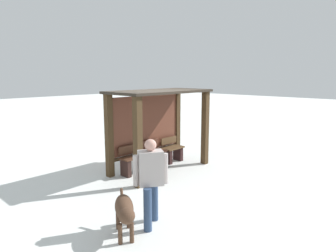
{
  "coord_description": "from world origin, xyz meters",
  "views": [
    {
      "loc": [
        -5.72,
        -5.65,
        2.61
      ],
      "look_at": [
        0.17,
        -0.13,
        1.23
      ],
      "focal_mm": 32.0,
      "sensor_mm": 36.0,
      "label": 1
    }
  ],
  "objects_px": {
    "person_walking": "(151,176)",
    "dog": "(124,210)",
    "bus_shelter": "(155,116)",
    "bench_center_inside": "(154,156)",
    "bench_right_inside": "(172,152)",
    "bench_left_inside": "(132,163)"
  },
  "relations": [
    {
      "from": "person_walking",
      "to": "dog",
      "type": "relative_size",
      "value": 1.63
    },
    {
      "from": "bus_shelter",
      "to": "bench_center_inside",
      "type": "distance_m",
      "value": 1.16
    },
    {
      "from": "bench_center_inside",
      "to": "bench_right_inside",
      "type": "distance_m",
      "value": 0.78
    },
    {
      "from": "bench_center_inside",
      "to": "person_walking",
      "type": "bearing_deg",
      "value": -134.98
    },
    {
      "from": "bench_center_inside",
      "to": "dog",
      "type": "distance_m",
      "value": 3.75
    },
    {
      "from": "bench_center_inside",
      "to": "bench_right_inside",
      "type": "xyz_separation_m",
      "value": [
        0.78,
        0.0,
        -0.02
      ]
    },
    {
      "from": "bench_right_inside",
      "to": "dog",
      "type": "height_order",
      "value": "bench_right_inside"
    },
    {
      "from": "bench_right_inside",
      "to": "bench_center_inside",
      "type": "bearing_deg",
      "value": -179.93
    },
    {
      "from": "bench_left_inside",
      "to": "bench_right_inside",
      "type": "xyz_separation_m",
      "value": [
        1.57,
        -0.0,
        -0.0
      ]
    },
    {
      "from": "bench_center_inside",
      "to": "person_walking",
      "type": "relative_size",
      "value": 0.5
    },
    {
      "from": "bus_shelter",
      "to": "bench_right_inside",
      "type": "relative_size",
      "value": 3.91
    },
    {
      "from": "dog",
      "to": "person_walking",
      "type": "bearing_deg",
      "value": -1.06
    },
    {
      "from": "dog",
      "to": "bench_right_inside",
      "type": "bearing_deg",
      "value": 32.27
    },
    {
      "from": "bus_shelter",
      "to": "bench_right_inside",
      "type": "distance_m",
      "value": 1.42
    },
    {
      "from": "bench_left_inside",
      "to": "dog",
      "type": "bearing_deg",
      "value": -132.42
    },
    {
      "from": "bench_right_inside",
      "to": "person_walking",
      "type": "bearing_deg",
      "value": -143.1
    },
    {
      "from": "bus_shelter",
      "to": "bench_right_inside",
      "type": "bearing_deg",
      "value": 4.06
    },
    {
      "from": "bus_shelter",
      "to": "person_walking",
      "type": "height_order",
      "value": "bus_shelter"
    },
    {
      "from": "bench_left_inside",
      "to": "dog",
      "type": "relative_size",
      "value": 0.8
    },
    {
      "from": "bench_left_inside",
      "to": "bus_shelter",
      "type": "bearing_deg",
      "value": -4.08
    },
    {
      "from": "bench_left_inside",
      "to": "dog",
      "type": "distance_m",
      "value": 3.18
    },
    {
      "from": "bench_right_inside",
      "to": "dog",
      "type": "distance_m",
      "value": 4.39
    }
  ]
}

